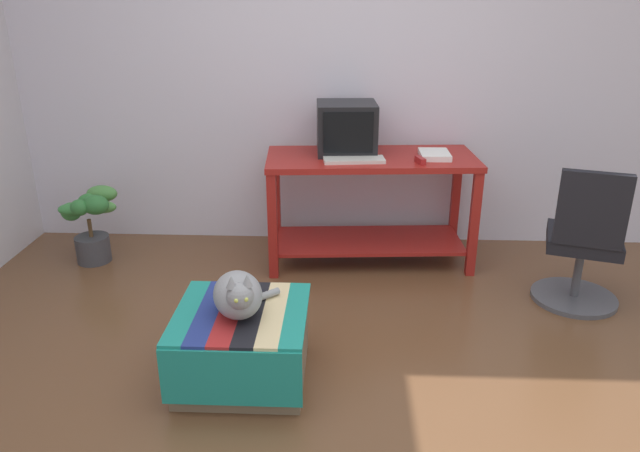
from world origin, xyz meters
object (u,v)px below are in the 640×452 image
ottoman_with_blanket (242,345)px  office_chair (583,247)px  cat (238,295)px  stapler (420,160)px  potted_plant (91,222)px  desk (370,190)px  book (434,155)px  tv_monitor (346,129)px  keyboard (354,160)px

ottoman_with_blanket → office_chair: 2.12m
cat → stapler: bearing=37.4°
ottoman_with_blanket → potted_plant: potted_plant is taller
desk → potted_plant: size_ratio=2.75×
ottoman_with_blanket → book: bearing=52.6°
tv_monitor → office_chair: bearing=-29.9°
book → stapler: 0.19m
keyboard → potted_plant: bearing=172.5°
tv_monitor → office_chair: 1.69m
keyboard → office_chair: office_chair is taller
tv_monitor → cat: 1.71m
book → potted_plant: size_ratio=0.47×
ottoman_with_blanket → office_chair: (1.94, 0.84, 0.20)m
tv_monitor → cat: size_ratio=1.05×
ottoman_with_blanket → potted_plant: 1.87m
potted_plant → stapler: size_ratio=4.83×
cat → book: bearing=37.4°
stapler → desk: bearing=134.8°
ottoman_with_blanket → stapler: bearing=52.5°
desk → ottoman_with_blanket: bearing=-118.9°
desk → tv_monitor: tv_monitor is taller
tv_monitor → cat: tv_monitor is taller
ottoman_with_blanket → office_chair: size_ratio=0.72×
tv_monitor → potted_plant: tv_monitor is taller
cat → stapler: (0.99, 1.31, 0.31)m
ottoman_with_blanket → cat: bearing=-92.2°
tv_monitor → book: size_ratio=1.69×
book → office_chair: (0.84, -0.59, -0.40)m
keyboard → stapler: (0.43, -0.02, 0.01)m
desk → cat: size_ratio=3.62×
keyboard → office_chair: (1.38, -0.46, -0.40)m
potted_plant → stapler: (2.28, -0.06, 0.49)m
tv_monitor → book: tv_monitor is taller
keyboard → book: bearing=7.1°
desk → stapler: 0.44m
potted_plant → office_chair: bearing=-8.9°
keyboard → book: 0.56m
book → cat: bearing=-127.5°
book → office_chair: size_ratio=0.28×
desk → keyboard: size_ratio=3.65×
ottoman_with_blanket → stapler: 1.73m
book → ottoman_with_blanket: book is taller
desk → office_chair: bearing=-29.8°
stapler → keyboard: bearing=160.3°
book → cat: (-1.10, -1.46, -0.31)m
book → desk: bearing=177.2°
tv_monitor → ottoman_with_blanket: 1.78m
tv_monitor → stapler: (0.48, -0.26, -0.15)m
desk → cat: bearing=-118.5°
tv_monitor → keyboard: bearing=-81.0°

